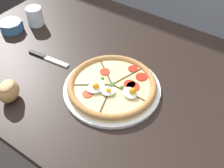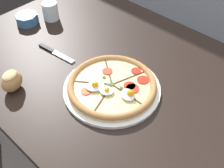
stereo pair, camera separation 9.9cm
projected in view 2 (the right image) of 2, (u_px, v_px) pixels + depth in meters
The scene contains 6 objects.
dining_table at pixel (120, 91), 1.14m from camera, with size 1.42×0.90×0.74m.
pizza at pixel (112, 86), 1.00m from camera, with size 0.35×0.35×0.05m.
ramekin_bowl at pixel (27, 19), 1.30m from camera, with size 0.10×0.10×0.05m.
bread_piece_far at pixel (12, 81), 0.99m from camera, with size 0.09×0.10×0.08m.
knife_main at pixel (56, 53), 1.16m from camera, with size 0.19×0.04×0.01m.
water_glass at pixel (50, 12), 1.32m from camera, with size 0.07×0.07×0.08m.
Camera 2 is at (0.51, -0.60, 1.47)m, focal length 45.00 mm.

